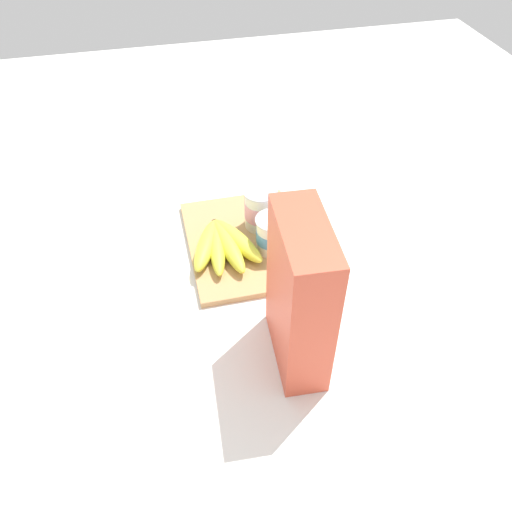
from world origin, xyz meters
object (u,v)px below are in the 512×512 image
(cereal_box, at_px, (300,297))
(yogurt_cup_front, at_px, (260,209))
(cutting_board, at_px, (245,242))
(banana_bunch, at_px, (223,244))
(yogurt_cup_back, at_px, (273,234))

(cereal_box, bearing_deg, yogurt_cup_front, -179.36)
(cereal_box, relative_size, yogurt_cup_front, 3.07)
(cutting_board, relative_size, banana_bunch, 1.74)
(cutting_board, distance_m, cereal_box, 0.34)
(cutting_board, bearing_deg, banana_bunch, -67.88)
(cereal_box, relative_size, banana_bunch, 1.58)
(yogurt_cup_front, relative_size, banana_bunch, 0.52)
(yogurt_cup_front, bearing_deg, yogurt_cup_back, 5.23)
(cutting_board, relative_size, yogurt_cup_front, 3.37)
(yogurt_cup_front, distance_m, yogurt_cup_back, 0.08)
(yogurt_cup_front, height_order, yogurt_cup_back, yogurt_cup_front)
(banana_bunch, bearing_deg, cutting_board, 112.12)
(cutting_board, xyz_separation_m, banana_bunch, (0.02, -0.05, 0.03))
(cereal_box, distance_m, banana_bunch, 0.32)
(cereal_box, bearing_deg, cutting_board, -171.31)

